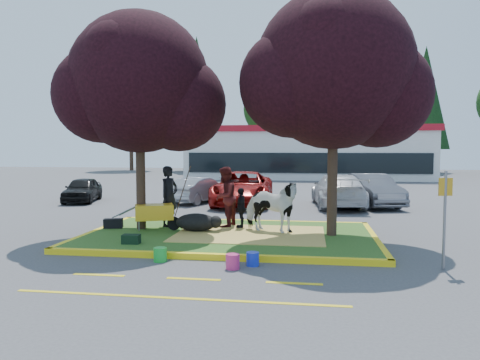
# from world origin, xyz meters

# --- Properties ---
(ground) EXTENTS (90.00, 90.00, 0.00)m
(ground) POSITION_xyz_m (0.00, 0.00, 0.00)
(ground) COLOR #424244
(ground) RESTS_ON ground
(median_island) EXTENTS (8.00, 5.00, 0.15)m
(median_island) POSITION_xyz_m (0.00, 0.00, 0.07)
(median_island) COLOR #2B581B
(median_island) RESTS_ON ground
(curb_near) EXTENTS (8.30, 0.16, 0.15)m
(curb_near) POSITION_xyz_m (0.00, -2.58, 0.07)
(curb_near) COLOR yellow
(curb_near) RESTS_ON ground
(curb_far) EXTENTS (8.30, 0.16, 0.15)m
(curb_far) POSITION_xyz_m (0.00, 2.58, 0.07)
(curb_far) COLOR yellow
(curb_far) RESTS_ON ground
(curb_left) EXTENTS (0.16, 5.30, 0.15)m
(curb_left) POSITION_xyz_m (-4.08, 0.00, 0.07)
(curb_left) COLOR yellow
(curb_left) RESTS_ON ground
(curb_right) EXTENTS (0.16, 5.30, 0.15)m
(curb_right) POSITION_xyz_m (4.08, 0.00, 0.07)
(curb_right) COLOR yellow
(curb_right) RESTS_ON ground
(straw_bedding) EXTENTS (4.20, 3.00, 0.01)m
(straw_bedding) POSITION_xyz_m (0.60, 0.00, 0.15)
(straw_bedding) COLOR #E6CF5E
(straw_bedding) RESTS_ON median_island
(tree_purple_left) EXTENTS (5.06, 4.20, 6.51)m
(tree_purple_left) POSITION_xyz_m (-2.78, 0.38, 4.36)
(tree_purple_left) COLOR black
(tree_purple_left) RESTS_ON median_island
(tree_purple_right) EXTENTS (5.30, 4.40, 6.82)m
(tree_purple_right) POSITION_xyz_m (2.92, 0.18, 4.56)
(tree_purple_right) COLOR black
(tree_purple_right) RESTS_ON median_island
(fire_lane_stripe_a) EXTENTS (1.10, 0.12, 0.01)m
(fire_lane_stripe_a) POSITION_xyz_m (-2.00, -4.20, 0.00)
(fire_lane_stripe_a) COLOR yellow
(fire_lane_stripe_a) RESTS_ON ground
(fire_lane_stripe_b) EXTENTS (1.10, 0.12, 0.01)m
(fire_lane_stripe_b) POSITION_xyz_m (0.00, -4.20, 0.00)
(fire_lane_stripe_b) COLOR yellow
(fire_lane_stripe_b) RESTS_ON ground
(fire_lane_stripe_c) EXTENTS (1.10, 0.12, 0.01)m
(fire_lane_stripe_c) POSITION_xyz_m (2.00, -4.20, 0.00)
(fire_lane_stripe_c) COLOR yellow
(fire_lane_stripe_c) RESTS_ON ground
(fire_lane_long) EXTENTS (6.00, 0.10, 0.01)m
(fire_lane_long) POSITION_xyz_m (0.00, -5.40, 0.00)
(fire_lane_long) COLOR yellow
(fire_lane_long) RESTS_ON ground
(retail_building) EXTENTS (20.40, 8.40, 4.40)m
(retail_building) POSITION_xyz_m (2.00, 27.98, 2.25)
(retail_building) COLOR silver
(retail_building) RESTS_ON ground
(treeline) EXTENTS (46.58, 7.80, 14.63)m
(treeline) POSITION_xyz_m (1.23, 37.61, 7.73)
(treeline) COLOR black
(treeline) RESTS_ON ground
(cow) EXTENTS (1.97, 1.41, 1.52)m
(cow) POSITION_xyz_m (1.16, 0.34, 0.91)
(cow) COLOR white
(cow) RESTS_ON median_island
(calf) EXTENTS (1.32, 0.86, 0.53)m
(calf) POSITION_xyz_m (-1.03, 0.21, 0.42)
(calf) COLOR black
(calf) RESTS_ON median_island
(handler) EXTENTS (0.71, 0.82, 1.89)m
(handler) POSITION_xyz_m (-2.09, 0.98, 1.10)
(handler) COLOR black
(handler) RESTS_ON median_island
(visitor_a) EXTENTS (0.90, 1.05, 1.87)m
(visitor_a) POSITION_xyz_m (-0.34, 1.11, 1.09)
(visitor_a) COLOR #4C1516
(visitor_a) RESTS_ON median_island
(visitor_b) EXTENTS (0.36, 0.75, 1.24)m
(visitor_b) POSITION_xyz_m (0.19, 0.99, 0.77)
(visitor_b) COLOR black
(visitor_b) RESTS_ON median_island
(wheelbarrow) EXTENTS (2.00, 1.03, 0.76)m
(wheelbarrow) POSITION_xyz_m (-2.34, 0.30, 0.67)
(wheelbarrow) COLOR black
(wheelbarrow) RESTS_ON median_island
(gear_bag_dark) EXTENTS (0.62, 0.44, 0.29)m
(gear_bag_dark) POSITION_xyz_m (-3.70, 0.39, 0.29)
(gear_bag_dark) COLOR black
(gear_bag_dark) RESTS_ON median_island
(gear_bag_green) EXTENTS (0.46, 0.30, 0.24)m
(gear_bag_green) POSITION_xyz_m (-2.26, -1.78, 0.27)
(gear_bag_green) COLOR black
(gear_bag_green) RESTS_ON median_island
(sign_post) EXTENTS (0.30, 0.09, 2.13)m
(sign_post) POSITION_xyz_m (5.13, -2.70, 1.29)
(sign_post) COLOR slate
(sign_post) RESTS_ON ground
(bucket_green) EXTENTS (0.39, 0.39, 0.33)m
(bucket_green) POSITION_xyz_m (-1.11, -2.91, 0.16)
(bucket_green) COLOR green
(bucket_green) RESTS_ON ground
(bucket_pink) EXTENTS (0.38, 0.38, 0.32)m
(bucket_pink) POSITION_xyz_m (0.64, -3.31, 0.16)
(bucket_pink) COLOR #D22E70
(bucket_pink) RESTS_ON ground
(bucket_blue) EXTENTS (0.31, 0.31, 0.31)m
(bucket_blue) POSITION_xyz_m (1.04, -2.97, 0.15)
(bucket_blue) COLOR #1A31D0
(bucket_blue) RESTS_ON ground
(car_black) EXTENTS (2.17, 3.70, 1.18)m
(car_black) POSITION_xyz_m (-8.59, 7.97, 0.59)
(car_black) COLOR black
(car_black) RESTS_ON ground
(car_silver) EXTENTS (2.41, 3.91, 1.21)m
(car_silver) POSITION_xyz_m (-2.94, 8.56, 0.61)
(car_silver) COLOR #929399
(car_silver) RESTS_ON ground
(car_red) EXTENTS (2.74, 5.57, 1.52)m
(car_red) POSITION_xyz_m (-0.75, 7.94, 0.76)
(car_red) COLOR maroon
(car_red) RESTS_ON ground
(car_white) EXTENTS (2.45, 5.14, 1.45)m
(car_white) POSITION_xyz_m (3.51, 7.89, 0.72)
(car_white) COLOR silver
(car_white) RESTS_ON ground
(car_grey) EXTENTS (2.57, 4.59, 1.43)m
(car_grey) POSITION_xyz_m (5.03, 8.37, 0.72)
(car_grey) COLOR slate
(car_grey) RESTS_ON ground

